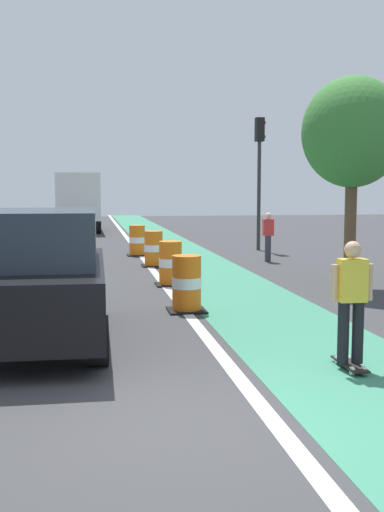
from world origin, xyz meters
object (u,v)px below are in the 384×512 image
object	(u,v)px
skateboarder_on_lane	(351,301)
traffic_barrel_back	(154,249)
delivery_truck_down_block	(79,199)
traffic_light_corner	(259,160)
traffic_barrel_mid	(170,264)
pedestrian_crossing	(268,235)
traffic_barrel_far	(137,241)
traffic_barrel_front	(187,284)
parked_suv_nearest	(43,276)
street_tree_sidewalk	(353,133)

from	to	relation	value
skateboarder_on_lane	traffic_barrel_back	xyz separation A→B (m)	(-1.41, 11.44, -0.38)
delivery_truck_down_block	traffic_light_corner	size ratio (longest dim) A/B	1.49
traffic_barrel_mid	pedestrian_crossing	world-z (taller)	pedestrian_crossing
traffic_barrel_back	traffic_light_corner	bearing A→B (deg)	44.36
traffic_barrel_mid	traffic_barrel_far	xyz separation A→B (m)	(-0.28, 7.10, 0.00)
traffic_barrel_front	pedestrian_crossing	bearing A→B (deg)	63.40
skateboarder_on_lane	traffic_barrel_front	xyz separation A→B (m)	(-1.51, 4.20, -0.38)
parked_suv_nearest	traffic_barrel_back	xyz separation A→B (m)	(2.65, 9.30, -0.50)
traffic_barrel_far	street_tree_sidewalk	size ratio (longest dim) A/B	0.22
traffic_barrel_mid	traffic_barrel_far	bearing A→B (deg)	92.24
traffic_barrel_front	street_tree_sidewalk	size ratio (longest dim) A/B	0.22
parked_suv_nearest	street_tree_sidewalk	size ratio (longest dim) A/B	0.92
skateboarder_on_lane	pedestrian_crossing	distance (m)	12.27
traffic_barrel_front	delivery_truck_down_block	size ratio (longest dim) A/B	0.14
street_tree_sidewalk	skateboarder_on_lane	bearing A→B (deg)	-113.39
traffic_light_corner	pedestrian_crossing	distance (m)	4.75
traffic_light_corner	traffic_barrel_front	bearing A→B (deg)	-111.78
parked_suv_nearest	traffic_light_corner	xyz separation A→B (m)	(7.23, 13.78, 2.47)
skateboarder_on_lane	traffic_barrel_mid	bearing A→B (deg)	100.48
parked_suv_nearest	traffic_barrel_mid	bearing A→B (deg)	63.71
traffic_barrel_front	street_tree_sidewalk	xyz separation A→B (m)	(4.32, 2.30, 3.14)
parked_suv_nearest	traffic_barrel_back	world-z (taller)	parked_suv_nearest
parked_suv_nearest	traffic_light_corner	size ratio (longest dim) A/B	0.91
traffic_barrel_front	traffic_barrel_mid	size ratio (longest dim) A/B	1.00
traffic_barrel_front	pedestrian_crossing	world-z (taller)	pedestrian_crossing
traffic_barrel_mid	traffic_barrel_back	xyz separation A→B (m)	(-0.02, 3.90, 0.00)
traffic_light_corner	traffic_barrel_mid	bearing A→B (deg)	-118.57
pedestrian_crossing	traffic_barrel_far	bearing A→B (deg)	147.50
delivery_truck_down_block	traffic_barrel_far	bearing A→B (deg)	-80.78
traffic_barrel_mid	traffic_barrel_back	world-z (taller)	same
parked_suv_nearest	traffic_barrel_far	size ratio (longest dim) A/B	4.24
traffic_barrel_front	parked_suv_nearest	bearing A→B (deg)	-141.02
parked_suv_nearest	traffic_barrel_back	distance (m)	9.69
traffic_barrel_far	traffic_light_corner	xyz separation A→B (m)	(4.84, 1.28, 2.97)
traffic_barrel_far	pedestrian_crossing	distance (m)	4.85
traffic_barrel_mid	skateboarder_on_lane	bearing A→B (deg)	-79.52
pedestrian_crossing	delivery_truck_down_block	bearing A→B (deg)	111.00
skateboarder_on_lane	parked_suv_nearest	size ratio (longest dim) A/B	0.37
traffic_barrel_back	traffic_barrel_mid	bearing A→B (deg)	-89.75
traffic_barrel_front	traffic_barrel_far	world-z (taller)	same
pedestrian_crossing	street_tree_sidewalk	bearing A→B (deg)	-85.87
skateboarder_on_lane	parked_suv_nearest	distance (m)	4.59
traffic_barrel_back	traffic_barrel_far	world-z (taller)	same
skateboarder_on_lane	traffic_barrel_front	world-z (taller)	skateboarder_on_lane
skateboarder_on_lane	street_tree_sidewalk	xyz separation A→B (m)	(2.81, 6.50, 2.76)
traffic_barrel_mid	street_tree_sidewalk	bearing A→B (deg)	-13.83
traffic_barrel_back	delivery_truck_down_block	size ratio (longest dim) A/B	0.14
traffic_barrel_far	traffic_barrel_back	bearing A→B (deg)	-85.34
traffic_barrel_mid	traffic_light_corner	world-z (taller)	traffic_light_corner
street_tree_sidewalk	traffic_barrel_back	bearing A→B (deg)	130.53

